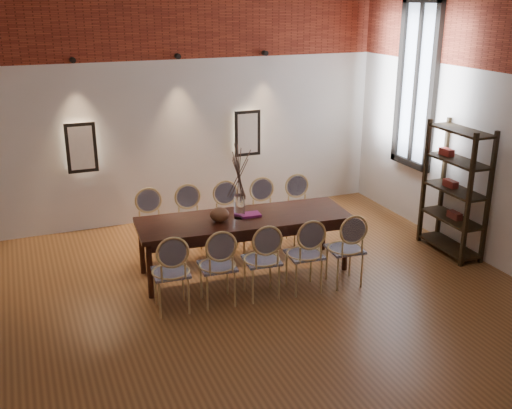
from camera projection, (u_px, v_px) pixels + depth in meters
name	position (u px, v px, depth m)	size (l,w,h in m)	color
floor	(251.00, 321.00, 6.61)	(7.00, 7.00, 0.02)	brown
wall_back	(164.00, 93.00, 9.06)	(7.00, 0.10, 4.00)	silver
brick_band_back	(161.00, 6.00, 8.58)	(7.00, 0.02, 1.50)	maroon
niche_left	(81.00, 147.00, 8.74)	(0.36, 0.06, 0.66)	#FFEAC6
niche_right	(247.00, 133.00, 9.66)	(0.36, 0.06, 0.66)	#FFEAC6
spot_fixture_left	(73.00, 60.00, 8.30)	(0.08, 0.08, 0.10)	black
spot_fixture_mid	(178.00, 56.00, 8.83)	(0.08, 0.08, 0.10)	black
spot_fixture_right	(265.00, 53.00, 9.33)	(0.08, 0.08, 0.10)	black
window_glass	(417.00, 84.00, 8.88)	(0.02, 0.78, 2.38)	silver
window_frame	(416.00, 85.00, 8.87)	(0.08, 0.90, 2.50)	black
window_mullion	(416.00, 85.00, 8.87)	(0.06, 0.06, 2.40)	black
dining_table	(244.00, 245.00, 7.68)	(2.68, 0.86, 0.75)	#35150D
chair_near_a	(171.00, 272.00, 6.70)	(0.44, 0.44, 0.94)	#E5C781
chair_near_b	(217.00, 266.00, 6.85)	(0.44, 0.44, 0.94)	#E5C781
chair_near_c	(262.00, 260.00, 7.01)	(0.44, 0.44, 0.94)	#E5C781
chair_near_d	(304.00, 254.00, 7.16)	(0.44, 0.44, 0.94)	#E5C781
chair_near_e	(345.00, 249.00, 7.32)	(0.44, 0.44, 0.94)	#E5C781
chair_far_a	(152.00, 228.00, 7.98)	(0.44, 0.44, 0.94)	#E5C781
chair_far_b	(191.00, 223.00, 8.13)	(0.44, 0.44, 0.94)	#E5C781
chair_far_c	(229.00, 219.00, 8.29)	(0.44, 0.44, 0.94)	#E5C781
chair_far_d	(266.00, 215.00, 8.44)	(0.44, 0.44, 0.94)	#E5C781
chair_far_e	(301.00, 211.00, 8.60)	(0.44, 0.44, 0.94)	#E5C781
vase	(239.00, 207.00, 7.49)	(0.14, 0.14, 0.30)	silver
dried_branches	(239.00, 172.00, 7.34)	(0.50, 0.50, 0.70)	#493428
bowl	(220.00, 215.00, 7.39)	(0.24, 0.24, 0.18)	brown
book	(250.00, 215.00, 7.60)	(0.26, 0.18, 0.03)	#932271
shelving_rack	(455.00, 190.00, 8.13)	(0.38, 1.00, 1.80)	black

